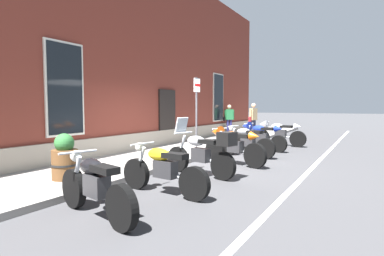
{
  "coord_description": "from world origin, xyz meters",
  "views": [
    {
      "loc": [
        -8.17,
        -4.56,
        1.65
      ],
      "look_at": [
        0.85,
        0.57,
        0.93
      ],
      "focal_mm": 29.78,
      "sensor_mm": 36.0,
      "label": 1
    }
  ],
  "objects": [
    {
      "name": "parking_sign",
      "position": [
        0.79,
        0.37,
        1.7
      ],
      "size": [
        0.36,
        0.07,
        2.44
      ],
      "color": "#4C4C51",
      "rests_on": "sidewalk"
    },
    {
      "name": "pedestrian_striped_shirt",
      "position": [
        7.82,
        2.21,
        1.01
      ],
      "size": [
        0.57,
        0.46,
        1.59
      ],
      "color": "#1E1E4C",
      "rests_on": "sidewalk"
    },
    {
      "name": "brick_pub_facade",
      "position": [
        -0.0,
        5.57,
        3.58
      ],
      "size": [
        24.23,
        5.96,
        7.17
      ],
      "color": "maroon",
      "rests_on": "ground_plane"
    },
    {
      "name": "motorcycle_orange_sport",
      "position": [
        0.13,
        -1.13,
        0.58
      ],
      "size": [
        0.81,
        2.05,
        1.07
      ],
      "color": "black",
      "rests_on": "ground_plane"
    },
    {
      "name": "motorcycle_white_sport",
      "position": [
        5.05,
        -1.13,
        0.57
      ],
      "size": [
        0.62,
        2.19,
        1.05
      ],
      "color": "black",
      "rests_on": "ground_plane"
    },
    {
      "name": "motorcycle_grey_naked",
      "position": [
        1.64,
        -1.0,
        0.49
      ],
      "size": [
        0.63,
        2.0,
        1.0
      ],
      "color": "black",
      "rests_on": "ground_plane"
    },
    {
      "name": "lane_stripe",
      "position": [
        0.0,
        -3.2,
        0.0
      ],
      "size": [
        30.23,
        0.12,
        0.01
      ],
      "primitive_type": "cube",
      "color": "silver",
      "rests_on": "ground_plane"
    },
    {
      "name": "ground_plane",
      "position": [
        0.0,
        0.0,
        0.0
      ],
      "size": [
        140.0,
        140.0,
        0.0
      ],
      "primitive_type": "plane",
      "color": "#38383A"
    },
    {
      "name": "motorcycle_blue_sport",
      "position": [
        3.28,
        -0.91,
        0.58
      ],
      "size": [
        0.74,
        2.02,
        1.06
      ],
      "color": "black",
      "rests_on": "ground_plane"
    },
    {
      "name": "motorcycle_silver_touring",
      "position": [
        -1.62,
        -1.13,
        0.57
      ],
      "size": [
        0.81,
        2.02,
        1.37
      ],
      "color": "black",
      "rests_on": "ground_plane"
    },
    {
      "name": "barrel_planter",
      "position": [
        -3.79,
        0.99,
        0.55
      ],
      "size": [
        0.55,
        0.55,
        0.96
      ],
      "color": "brown",
      "rests_on": "sidewalk"
    },
    {
      "name": "motorcycle_black_naked",
      "position": [
        -4.89,
        -1.04,
        0.48
      ],
      "size": [
        0.77,
        1.99,
        0.95
      ],
      "color": "black",
      "rests_on": "ground_plane"
    },
    {
      "name": "motorcycle_yellow_naked",
      "position": [
        -3.35,
        -1.18,
        0.47
      ],
      "size": [
        0.62,
        2.03,
        0.94
      ],
      "color": "black",
      "rests_on": "ground_plane"
    },
    {
      "name": "pedestrian_tan_coat",
      "position": [
        7.11,
        0.61,
        1.06
      ],
      "size": [
        0.65,
        0.3,
        1.67
      ],
      "color": "#2D3351",
      "rests_on": "sidewalk"
    },
    {
      "name": "sidewalk",
      "position": [
        0.0,
        1.32,
        0.06
      ],
      "size": [
        30.23,
        2.64,
        0.12
      ],
      "primitive_type": "cube",
      "color": "gray",
      "rests_on": "ground_plane"
    }
  ]
}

